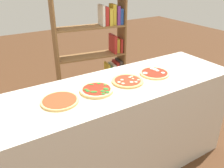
# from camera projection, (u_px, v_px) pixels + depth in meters

# --- Properties ---
(counter) EXTENTS (2.26, 0.66, 0.91)m
(counter) POSITION_uv_depth(u_px,v_px,m) (112.00, 132.00, 2.08)
(counter) COLOR beige
(counter) RESTS_ON ground_plane
(parchment_paper) EXTENTS (2.06, 0.40, 0.00)m
(parchment_paper) POSITION_uv_depth(u_px,v_px,m) (112.00, 86.00, 1.88)
(parchment_paper) COLOR beige
(parchment_paper) RESTS_ON counter
(pizza_plain_0) EXTENTS (0.27, 0.27, 0.02)m
(pizza_plain_0) POSITION_uv_depth(u_px,v_px,m) (60.00, 101.00, 1.65)
(pizza_plain_0) COLOR #DBB26B
(pizza_plain_0) RESTS_ON parchment_paper
(pizza_spinach_1) EXTENTS (0.26, 0.26, 0.03)m
(pizza_spinach_1) POSITION_uv_depth(u_px,v_px,m) (97.00, 90.00, 1.79)
(pizza_spinach_1) COLOR #E5C17F
(pizza_spinach_1) RESTS_ON parchment_paper
(pizza_mushroom_2) EXTENTS (0.26, 0.26, 0.03)m
(pizza_mushroom_2) POSITION_uv_depth(u_px,v_px,m) (128.00, 81.00, 1.94)
(pizza_mushroom_2) COLOR tan
(pizza_mushroom_2) RESTS_ON parchment_paper
(pizza_mozzarella_3) EXTENTS (0.26, 0.26, 0.02)m
(pizza_mozzarella_3) POSITION_uv_depth(u_px,v_px,m) (155.00, 73.00, 2.09)
(pizza_mozzarella_3) COLOR #E5C17F
(pizza_mozzarella_3) RESTS_ON parchment_paper
(bookshelf) EXTENTS (0.92, 0.38, 1.49)m
(bookshelf) POSITION_uv_depth(u_px,v_px,m) (101.00, 58.00, 3.10)
(bookshelf) COLOR brown
(bookshelf) RESTS_ON ground_plane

